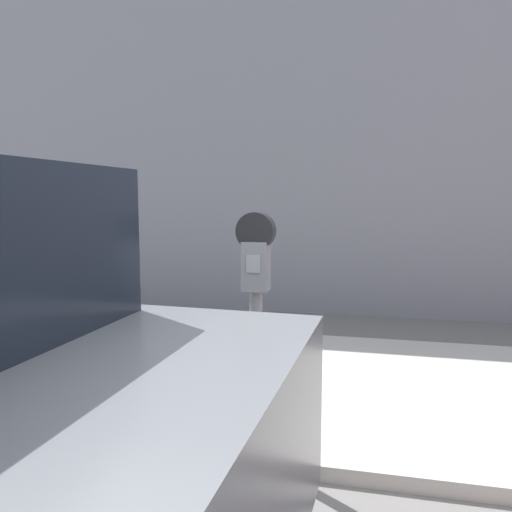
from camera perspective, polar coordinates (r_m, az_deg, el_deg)
The scene contains 3 objects.
sidewalk at distance 4.48m, azimuth 4.24°, elevation -14.25°, with size 24.00×2.80×0.10m.
building_facade at distance 7.23m, azimuth 8.07°, elevation 12.58°, with size 24.00×0.30×4.81m.
parking_meter at distance 3.04m, azimuth -0.00°, elevation -3.97°, with size 0.23×0.14×1.46m.
Camera 1 is at (0.61, -1.94, 1.65)m, focal length 35.00 mm.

